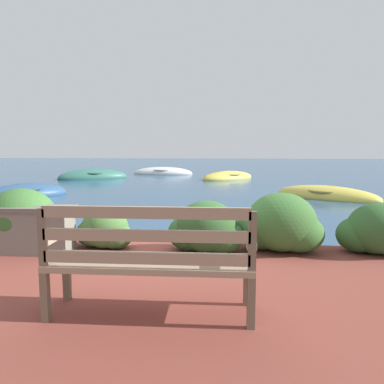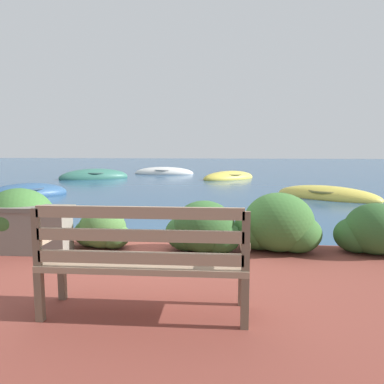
{
  "view_description": "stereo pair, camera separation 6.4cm",
  "coord_description": "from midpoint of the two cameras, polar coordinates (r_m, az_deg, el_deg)",
  "views": [
    {
      "loc": [
        0.75,
        -5.18,
        1.6
      ],
      "look_at": [
        -0.01,
        5.26,
        0.28
      ],
      "focal_mm": 35.0,
      "sensor_mm": 36.0,
      "label": 1
    },
    {
      "loc": [
        0.81,
        -5.17,
        1.6
      ],
      "look_at": [
        -0.01,
        5.26,
        0.28
      ],
      "focal_mm": 35.0,
      "sensor_mm": 36.0,
      "label": 2
    }
  ],
  "objects": [
    {
      "name": "hedge_clump_centre",
      "position": [
        5.21,
        -13.21,
        -5.73
      ],
      "size": [
        0.79,
        0.57,
        0.54
      ],
      "color": "#426B33",
      "rests_on": "patio_terrace"
    },
    {
      "name": "rowboat_distant",
      "position": [
        20.83,
        -4.2,
        2.91
      ],
      "size": [
        3.36,
        1.48,
        0.69
      ],
      "rotation": [
        0.0,
        0.0,
        6.23
      ],
      "color": "silver",
      "rests_on": "ground_plane"
    },
    {
      "name": "hedge_clump_left",
      "position": [
        5.59,
        -24.61,
        -4.13
      ],
      "size": [
        1.19,
        0.85,
        0.81
      ],
      "color": "#38662D",
      "rests_on": "patio_terrace"
    },
    {
      "name": "ground_plane",
      "position": [
        5.47,
        -3.92,
        -9.86
      ],
      "size": [
        80.0,
        80.0,
        0.0
      ],
      "color": "navy"
    },
    {
      "name": "hedge_clump_extra",
      "position": [
        5.32,
        26.34,
        -5.49
      ],
      "size": [
        0.96,
        0.69,
        0.65
      ],
      "color": "#2D5628",
      "rests_on": "patio_terrace"
    },
    {
      "name": "stone_wall",
      "position": [
        5.4,
        -26.11,
        -5.04
      ],
      "size": [
        1.72,
        0.39,
        0.61
      ],
      "color": "slate",
      "rests_on": "patio_terrace"
    },
    {
      "name": "rowboat_mid",
      "position": [
        12.14,
        20.0,
        -0.58
      ],
      "size": [
        3.28,
        2.94,
        0.64
      ],
      "rotation": [
        0.0,
        0.0,
        5.62
      ],
      "color": "#DBC64C",
      "rests_on": "ground_plane"
    },
    {
      "name": "park_bench",
      "position": [
        3.06,
        -6.79,
        -9.89
      ],
      "size": [
        1.67,
        0.48,
        0.93
      ],
      "rotation": [
        0.0,
        0.0,
        0.01
      ],
      "color": "brown",
      "rests_on": "patio_terrace"
    },
    {
      "name": "hedge_clump_far_right",
      "position": [
        5.03,
        13.22,
        -5.04
      ],
      "size": [
        1.13,
        0.82,
        0.77
      ],
      "color": "#38662D",
      "rests_on": "patio_terrace"
    },
    {
      "name": "rowboat_far",
      "position": [
        18.51,
        -14.58,
        2.19
      ],
      "size": [
        3.41,
        2.66,
        0.84
      ],
      "rotation": [
        0.0,
        0.0,
        3.67
      ],
      "color": "#336B5B",
      "rests_on": "ground_plane"
    },
    {
      "name": "rowboat_outer",
      "position": [
        17.84,
        5.72,
        2.17
      ],
      "size": [
        3.02,
        2.89,
        0.67
      ],
      "rotation": [
        0.0,
        0.0,
        3.87
      ],
      "color": "#DBC64C",
      "rests_on": "ground_plane"
    },
    {
      "name": "hedge_clump_right",
      "position": [
        4.86,
        2.06,
        -5.79
      ],
      "size": [
        0.99,
        0.71,
        0.67
      ],
      "color": "#2D5628",
      "rests_on": "patio_terrace"
    },
    {
      "name": "rowboat_nearest",
      "position": [
        12.95,
        -23.73,
        -0.26
      ],
      "size": [
        2.69,
        2.56,
        0.7
      ],
      "rotation": [
        0.0,
        0.0,
        3.85
      ],
      "color": "#2D517A",
      "rests_on": "ground_plane"
    }
  ]
}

